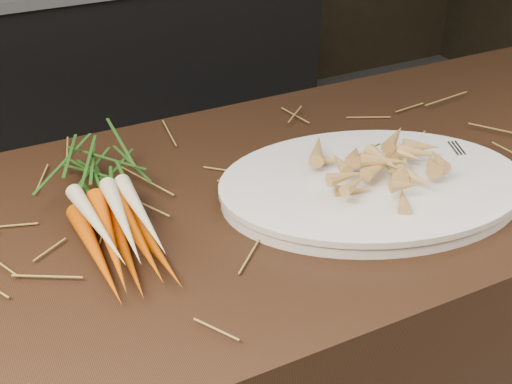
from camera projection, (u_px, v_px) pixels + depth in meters
back_counter at (109, 67)px, 2.84m from camera, size 1.82×0.62×0.84m
straw_bedding at (199, 207)px, 1.05m from camera, size 1.40×0.60×0.02m
root_veg_bunch at (103, 192)px, 1.03m from camera, size 0.16×0.45×0.08m
serving_platter at (372, 189)px, 1.08m from camera, size 0.59×0.48×0.03m
roasted_veg_heap at (374, 167)px, 1.06m from camera, size 0.29×0.25×0.06m
serving_fork at (481, 178)px, 1.08m from camera, size 0.08×0.19×0.00m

